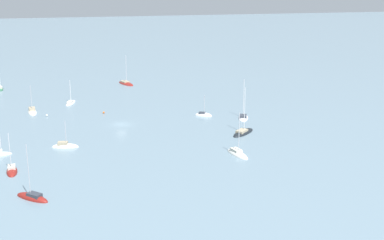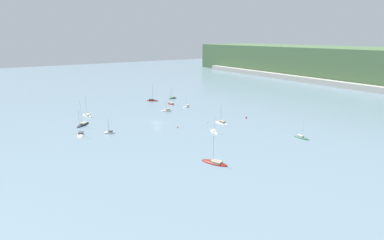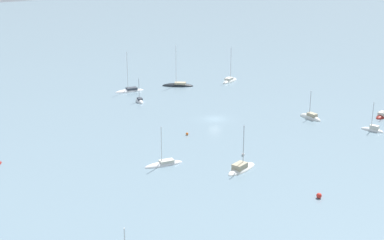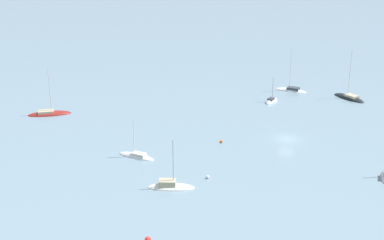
% 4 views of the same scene
% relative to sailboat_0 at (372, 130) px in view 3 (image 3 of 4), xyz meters
% --- Properties ---
extents(ground_plane, '(600.00, 600.00, 0.00)m').
position_rel_sailboat_0_xyz_m(ground_plane, '(17.30, -26.21, -0.15)').
color(ground_plane, slate).
extents(sailboat_0, '(2.11, 4.76, 6.36)m').
position_rel_sailboat_0_xyz_m(sailboat_0, '(0.00, 0.00, 0.00)').
color(sailboat_0, white).
rests_on(sailboat_0, ground_plane).
extents(sailboat_1, '(7.46, 7.62, 11.60)m').
position_rel_sailboat_0_xyz_m(sailboat_1, '(4.11, -53.42, -0.05)').
color(sailboat_1, black).
rests_on(sailboat_1, ground_plane).
extents(sailboat_2, '(7.79, 4.60, 10.54)m').
position_rel_sailboat_0_xyz_m(sailboat_2, '(16.74, -57.32, -0.03)').
color(sailboat_2, silver).
rests_on(sailboat_2, ground_plane).
extents(sailboat_3, '(6.86, 3.71, 7.19)m').
position_rel_sailboat_0_xyz_m(sailboat_3, '(41.37, -13.77, -0.06)').
color(sailboat_3, silver).
rests_on(sailboat_3, ground_plane).
extents(sailboat_4, '(7.05, 3.24, 7.98)m').
position_rel_sailboat_0_xyz_m(sailboat_4, '(33.47, -3.86, -0.00)').
color(sailboat_4, white).
rests_on(sailboat_4, ground_plane).
extents(sailboat_6, '(2.56, 5.91, 6.82)m').
position_rel_sailboat_0_xyz_m(sailboat_6, '(2.27, -13.00, -0.04)').
color(sailboat_6, white).
rests_on(sailboat_6, ground_plane).
extents(sailboat_7, '(5.94, 2.55, 8.54)m').
position_rel_sailboat_0_xyz_m(sailboat_7, '(-10.36, -3.46, -0.03)').
color(sailboat_7, maroon).
rests_on(sailboat_7, ground_plane).
extents(sailboat_8, '(7.33, 4.11, 10.00)m').
position_rel_sailboat_0_xyz_m(sailboat_8, '(-9.74, -47.99, -0.04)').
color(sailboat_8, white).
rests_on(sailboat_8, ground_plane).
extents(sailboat_11, '(3.23, 4.74, 6.37)m').
position_rel_sailboat_0_xyz_m(sailboat_11, '(20.83, -47.76, -0.07)').
color(sailboat_11, silver).
rests_on(sailboat_11, ground_plane).
extents(mooring_buoy_0, '(0.53, 0.53, 0.53)m').
position_rel_sailboat_0_xyz_m(mooring_buoy_0, '(28.69, -7.87, 0.12)').
color(mooring_buoy_0, white).
rests_on(mooring_buoy_0, ground_plane).
extents(mooring_buoy_1, '(0.52, 0.52, 0.52)m').
position_rel_sailboat_0_xyz_m(mooring_buoy_1, '(28.53, -22.46, 0.11)').
color(mooring_buoy_1, orange).
rests_on(mooring_buoy_1, ground_plane).
extents(mooring_buoy_2, '(0.77, 0.77, 0.77)m').
position_rel_sailboat_0_xyz_m(mooring_buoy_2, '(33.00, 10.61, 0.24)').
color(mooring_buoy_2, red).
rests_on(mooring_buoy_2, ground_plane).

